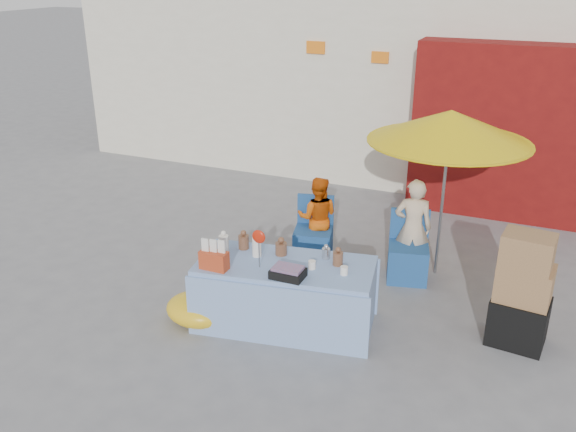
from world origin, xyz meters
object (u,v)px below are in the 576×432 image
at_px(market_table, 285,293).
at_px(umbrella, 450,127).
at_px(chair_left, 313,243).
at_px(vendor_beige, 413,228).
at_px(chair_right, 408,260).
at_px(vendor_orange, 318,218).
at_px(box_stack, 522,294).

bearing_deg(market_table, umbrella, 45.49).
relative_size(chair_left, umbrella, 0.41).
xyz_separation_m(chair_left, umbrella, (1.55, 0.28, 1.64)).
bearing_deg(vendor_beige, chair_left, -7.61).
xyz_separation_m(chair_left, chair_right, (1.25, 0.00, 0.00)).
bearing_deg(vendor_orange, chair_left, 74.66).
bearing_deg(chair_left, vendor_beige, -7.61).
xyz_separation_m(chair_right, box_stack, (1.35, -0.93, 0.31)).
relative_size(chair_left, box_stack, 0.69).
relative_size(vendor_beige, umbrella, 0.60).
bearing_deg(vendor_beige, umbrella, -167.18).
xyz_separation_m(chair_left, box_stack, (2.60, -0.93, 0.31)).
height_order(market_table, umbrella, umbrella).
xyz_separation_m(vendor_beige, box_stack, (1.35, -1.07, -0.07)).
bearing_deg(box_stack, umbrella, 130.71).
bearing_deg(vendor_orange, vendor_beige, 166.26).
bearing_deg(umbrella, market_table, -125.00).
bearing_deg(chair_right, umbrella, 29.40).
xyz_separation_m(market_table, umbrella, (1.28, 1.83, 1.52)).
relative_size(umbrella, box_stack, 1.71).
distance_m(chair_left, umbrella, 2.27).
height_order(chair_left, box_stack, box_stack).
bearing_deg(chair_right, box_stack, -48.37).
xyz_separation_m(chair_right, umbrella, (0.30, 0.28, 1.64)).
xyz_separation_m(market_table, vendor_orange, (-0.27, 1.68, 0.18)).
distance_m(market_table, vendor_beige, 1.97).
bearing_deg(box_stack, chair_left, 160.26).
xyz_separation_m(market_table, vendor_beige, (0.98, 1.68, 0.26)).
height_order(vendor_orange, umbrella, umbrella).
relative_size(market_table, umbrella, 0.97).
bearing_deg(vendor_orange, market_table, 85.27).
bearing_deg(umbrella, chair_left, -169.62).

